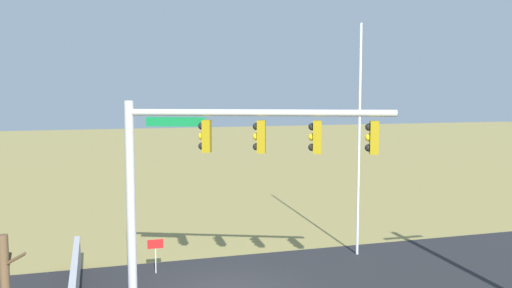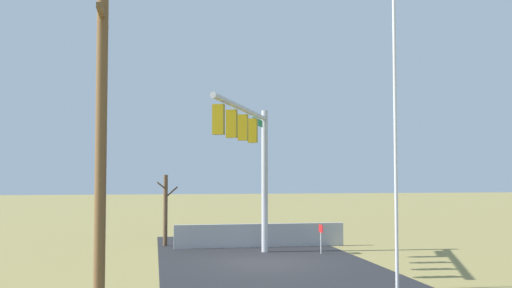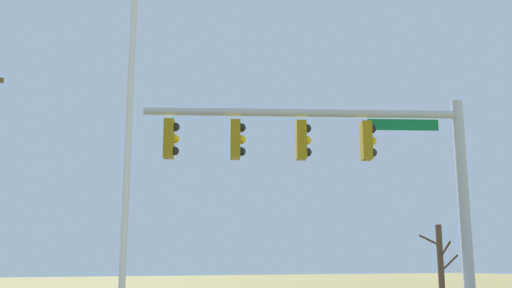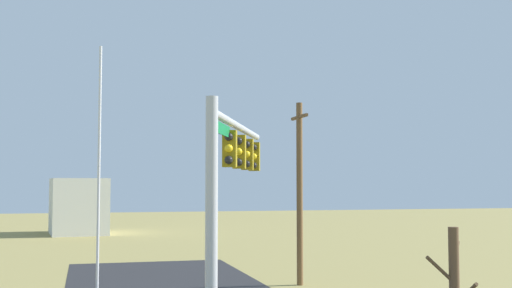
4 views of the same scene
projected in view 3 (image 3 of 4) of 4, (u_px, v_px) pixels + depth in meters
signal_mast at (353, 164)px, 14.50m from camera, size 7.47×3.22×6.14m
flagpole at (130, 104)px, 8.95m from camera, size 0.10×0.10×9.00m
bare_tree at (441, 275)px, 19.05m from camera, size 1.27×1.02×3.34m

